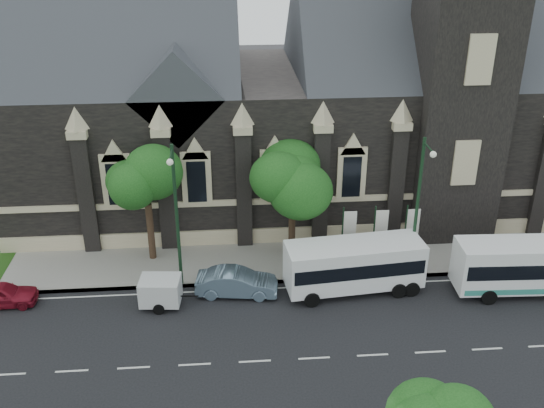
{
  "coord_description": "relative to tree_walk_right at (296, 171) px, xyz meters",
  "views": [
    {
      "loc": [
        -1.1,
        -24.42,
        20.44
      ],
      "look_at": [
        1.35,
        6.0,
        5.84
      ],
      "focal_mm": 40.71,
      "sensor_mm": 36.0,
      "label": 1
    }
  ],
  "objects": [
    {
      "name": "banner_flag_right",
      "position": [
        7.08,
        -1.71,
        -3.43
      ],
      "size": [
        0.9,
        0.1,
        4.0
      ],
      "color": "#16331D",
      "rests_on": "ground"
    },
    {
      "name": "banner_flag_left",
      "position": [
        3.08,
        -1.71,
        -3.43
      ],
      "size": [
        0.9,
        0.1,
        4.0
      ],
      "color": "#16331D",
      "rests_on": "ground"
    },
    {
      "name": "street_lamp_near",
      "position": [
        6.79,
        -3.62,
        -0.71
      ],
      "size": [
        0.36,
        1.88,
        9.0
      ],
      "color": "#16331D",
      "rests_on": "ground"
    },
    {
      "name": "tree_walk_left",
      "position": [
        -9.01,
        -0.01,
        -0.08
      ],
      "size": [
        3.91,
        3.91,
        7.64
      ],
      "color": "black",
      "rests_on": "ground"
    },
    {
      "name": "street_lamp_mid",
      "position": [
        -7.21,
        -3.62,
        -0.71
      ],
      "size": [
        0.36,
        1.88,
        9.0
      ],
      "color": "#16331D",
      "rests_on": "ground"
    },
    {
      "name": "sedan",
      "position": [
        -3.92,
        -4.62,
        -5.03
      ],
      "size": [
        4.92,
        2.22,
        1.57
      ],
      "primitive_type": "imported",
      "rotation": [
        0.0,
        0.0,
        1.45
      ],
      "color": "slate",
      "rests_on": "ground"
    },
    {
      "name": "box_trailer",
      "position": [
        -8.25,
        -5.42,
        -4.83
      ],
      "size": [
        3.32,
        1.95,
        1.74
      ],
      "rotation": [
        0.0,
        0.0,
        -0.09
      ],
      "color": "silver",
      "rests_on": "ground"
    },
    {
      "name": "shuttle_bus",
      "position": [
        2.97,
        -4.7,
        -4.04
      ],
      "size": [
        8.21,
        3.48,
        3.09
      ],
      "rotation": [
        0.0,
        0.0,
        0.1
      ],
      "color": "white",
      "rests_on": "ground"
    },
    {
      "name": "ground",
      "position": [
        -3.21,
        -10.71,
        -5.82
      ],
      "size": [
        160.0,
        160.0,
        0.0
      ],
      "primitive_type": "plane",
      "color": "black",
      "rests_on": "ground"
    },
    {
      "name": "tree_walk_right",
      "position": [
        0.0,
        0.0,
        0.0
      ],
      "size": [
        4.08,
        4.08,
        7.8
      ],
      "color": "black",
      "rests_on": "ground"
    },
    {
      "name": "banner_flag_center",
      "position": [
        5.08,
        -1.71,
        -3.43
      ],
      "size": [
        0.9,
        0.1,
        4.0
      ],
      "color": "#16331D",
      "rests_on": "ground"
    },
    {
      "name": "car_far_red",
      "position": [
        -17.35,
        -4.63,
        -5.13
      ],
      "size": [
        4.09,
        1.72,
        1.38
      ],
      "primitive_type": "imported",
      "rotation": [
        0.0,
        0.0,
        1.59
      ],
      "color": "maroon",
      "rests_on": "ground"
    },
    {
      "name": "sidewalk",
      "position": [
        -3.21,
        -1.21,
        -5.74
      ],
      "size": [
        80.0,
        5.0,
        0.15
      ],
      "primitive_type": "cube",
      "color": "gray",
      "rests_on": "ground"
    },
    {
      "name": "museum",
      "position": [
        1.9,
        8.07,
        2.35
      ],
      "size": [
        40.0,
        17.7,
        29.9
      ],
      "color": "black",
      "rests_on": "ground"
    }
  ]
}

